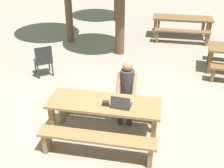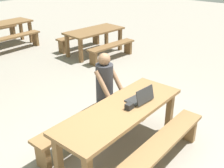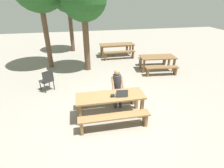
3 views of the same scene
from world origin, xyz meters
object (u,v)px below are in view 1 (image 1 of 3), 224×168
at_px(laptop, 121,104).
at_px(small_pouch, 106,103).
at_px(picnic_table_rear, 182,20).
at_px(picnic_table_front, 104,107).
at_px(person_seated, 127,89).
at_px(plastic_chair, 43,60).

height_order(laptop, small_pouch, laptop).
distance_m(laptop, picnic_table_rear, 6.24).
xyz_separation_m(picnic_table_front, laptop, (0.33, -0.09, 0.17)).
height_order(picnic_table_front, person_seated, person_seated).
bearing_deg(small_pouch, person_seated, 66.42).
relative_size(small_pouch, picnic_table_rear, 0.05).
relative_size(person_seated, picnic_table_rear, 0.63).
distance_m(laptop, plastic_chair, 3.33).
bearing_deg(laptop, picnic_table_rear, -96.33).
bearing_deg(plastic_chair, laptop, 101.68).
bearing_deg(laptop, picnic_table_front, -9.57).
distance_m(person_seated, plastic_chair, 2.94).
height_order(picnic_table_front, picnic_table_rear, picnic_table_front).
bearing_deg(plastic_chair, picnic_table_front, 98.68).
xyz_separation_m(picnic_table_front, person_seated, (0.33, 0.56, 0.11)).
bearing_deg(picnic_table_rear, plastic_chair, -133.87).
height_order(picnic_table_front, small_pouch, small_pouch).
relative_size(small_pouch, plastic_chair, 0.13).
bearing_deg(picnic_table_rear, picnic_table_front, -104.92).
bearing_deg(person_seated, picnic_table_front, -120.88).
distance_m(picnic_table_front, small_pouch, 0.19).
relative_size(person_seated, plastic_chair, 1.51).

